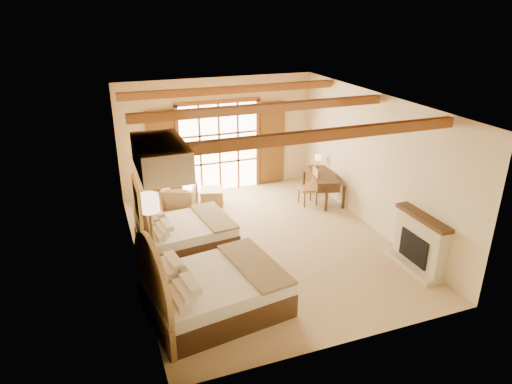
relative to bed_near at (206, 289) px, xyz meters
name	(u,v)px	position (x,y,z in m)	size (l,w,h in m)	color
floor	(263,243)	(1.81, 1.95, -0.46)	(7.00, 7.00, 0.00)	tan
wall_back	(218,135)	(1.81, 5.45, 1.14)	(5.50, 5.50, 0.00)	beige
wall_left	(131,195)	(-0.94, 1.95, 1.14)	(7.00, 7.00, 0.00)	beige
wall_right	(374,163)	(4.56, 1.95, 1.14)	(7.00, 7.00, 0.00)	beige
ceiling	(264,102)	(1.81, 1.95, 2.74)	(7.00, 7.00, 0.00)	#B86F34
ceiling_beams	(264,108)	(1.81, 1.95, 2.62)	(5.39, 4.60, 0.18)	brown
french_doors	(219,148)	(1.81, 5.39, 0.79)	(3.95, 0.08, 2.60)	white
fireplace	(419,245)	(4.41, -0.05, 0.05)	(0.46, 1.40, 1.16)	beige
painting	(137,202)	(-0.89, 1.20, 1.29)	(0.06, 0.95, 0.75)	gold
canopy_valance	(161,156)	(-0.59, -0.05, 2.49)	(0.70, 1.40, 0.45)	beige
bed_near	(206,289)	(0.00, 0.00, 0.00)	(2.54, 2.05, 1.52)	#453119
bed_far	(180,232)	(0.02, 2.39, -0.07)	(2.12, 1.69, 1.29)	#453119
nightstand	(157,273)	(-0.69, 1.10, -0.19)	(0.45, 0.45, 0.54)	#453119
floor_lamp	(149,209)	(-0.69, 1.30, 1.08)	(0.38, 0.38, 1.81)	#3B301E
armchair	(180,199)	(0.40, 4.24, -0.08)	(0.81, 0.83, 0.76)	#A78655
ottoman	(212,196)	(1.31, 4.47, -0.24)	(0.59, 0.59, 0.43)	#AB7C4F
desk	(323,186)	(4.22, 3.66, -0.04)	(0.99, 1.55, 0.77)	#453119
desk_chair	(309,193)	(3.75, 3.58, -0.15)	(0.52, 0.51, 1.00)	#AA823C
desk_lamp	(318,158)	(4.32, 4.20, 0.58)	(0.18, 0.18, 0.36)	#3B301E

